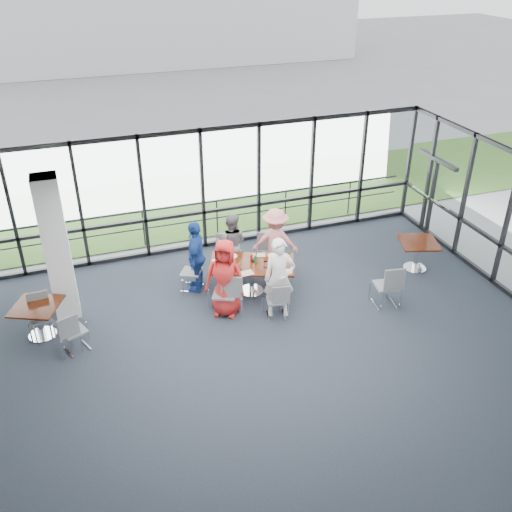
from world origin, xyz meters
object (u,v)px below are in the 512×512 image
object	(u,v)px
chair_spare_r	(386,286)
side_table_left	(37,310)
diner_near_right	(279,278)
chair_spare_lb	(40,317)
chair_main_nl	(225,294)
diner_near_left	(225,278)
diner_far_right	(275,242)
chair_main_fl	(231,253)
diner_far_left	(231,244)
chair_main_end	(191,272)
main_table	(252,268)
structural_column	(57,249)
chair_spare_la	(74,331)
side_table_right	(418,246)
chair_main_nr	(276,300)
chair_main_fr	(271,253)
diner_end	(196,256)

from	to	relation	value
chair_spare_r	side_table_left	bearing A→B (deg)	179.04
diner_near_right	chair_spare_lb	xyz separation A→B (m)	(-4.87, 0.88, -0.45)
chair_main_nl	diner_near_left	bearing A→B (deg)	38.58
chair_main_nl	diner_near_right	bearing A→B (deg)	5.73
diner_far_right	chair_main_fl	xyz separation A→B (m)	(-0.95, 0.54, -0.41)
chair_spare_r	diner_far_left	bearing A→B (deg)	147.90
diner_far_left	chair_main_end	distance (m)	1.23
diner_far_left	chair_spare_r	xyz separation A→B (m)	(2.79, -2.48, -0.28)
diner_near_left	main_table	bearing A→B (deg)	68.93
chair_main_nl	chair_main_end	size ratio (longest dim) A/B	1.10
diner_far_right	chair_main_end	xyz separation A→B (m)	(-2.08, -0.03, -0.40)
structural_column	chair_spare_la	bearing A→B (deg)	-86.71
side_table_right	chair_spare_r	bearing A→B (deg)	-143.36
chair_main_nr	chair_main_fr	world-z (taller)	chair_main_fr
main_table	chair_spare_la	xyz separation A→B (m)	(-3.98, -0.85, -0.18)
side_table_right	diner_near_left	world-z (taller)	diner_near_left
chair_main_end	chair_spare_r	xyz separation A→B (m)	(3.90, -2.06, 0.05)
main_table	chair_spare_r	world-z (taller)	chair_spare_r
diner_far_left	diner_end	size ratio (longest dim) A/B	0.90
diner_near_right	chair_main_end	size ratio (longest dim) A/B	2.02
chair_main_nr	chair_spare_la	distance (m)	4.17
diner_near_left	diner_far_left	distance (m)	1.73
diner_near_left	chair_main_end	distance (m)	1.36
chair_spare_la	chair_main_nl	bearing A→B (deg)	-18.36
main_table	chair_main_nl	distance (m)	1.05
structural_column	chair_spare_la	size ratio (longest dim) A/B	3.61
main_table	chair_spare_lb	size ratio (longest dim) A/B	2.37
main_table	chair_main_end	world-z (taller)	chair_main_end
side_table_left	diner_far_left	xyz separation A→B (m)	(4.45, 1.14, 0.14)
diner_far_right	chair_main_nr	distance (m)	1.86
side_table_right	diner_end	distance (m)	5.38
diner_far_right	chair_main_fr	size ratio (longest dim) A/B	1.82
diner_near_right	chair_main_nr	xyz separation A→B (m)	(-0.09, -0.07, -0.50)
side_table_left	chair_main_fr	world-z (taller)	chair_main_fr
chair_spare_la	side_table_right	bearing A→B (deg)	-18.88
side_table_left	diner_end	world-z (taller)	diner_end
structural_column	chair_main_end	xyz separation A→B (m)	(2.78, 0.09, -1.15)
diner_far_right	diner_far_left	bearing A→B (deg)	1.62
chair_main_nr	chair_main_fl	distance (m)	2.26
diner_near_left	chair_spare_r	size ratio (longest dim) A/B	1.76
diner_near_right	diner_near_left	bearing A→B (deg)	174.17
diner_near_left	chair_main_end	bearing A→B (deg)	142.72
chair_spare_la	chair_spare_lb	xyz separation A→B (m)	(-0.63, 0.70, 0.01)
chair_main_end	chair_spare_lb	distance (m)	3.41
main_table	chair_main_nl	size ratio (longest dim) A/B	2.17
chair_spare_lb	diner_far_right	bearing A→B (deg)	-177.19
diner_near_left	chair_spare_r	xyz separation A→B (m)	(3.42, -0.87, -0.38)
diner_far_left	diner_end	distance (m)	1.08
diner_end	diner_near_right	bearing A→B (deg)	66.03
side_table_right	diner_far_right	distance (m)	3.49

